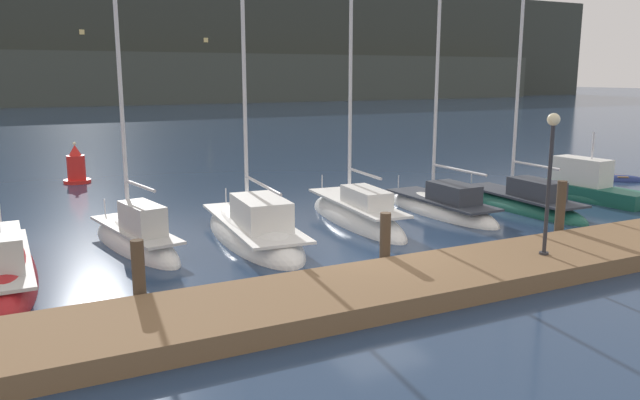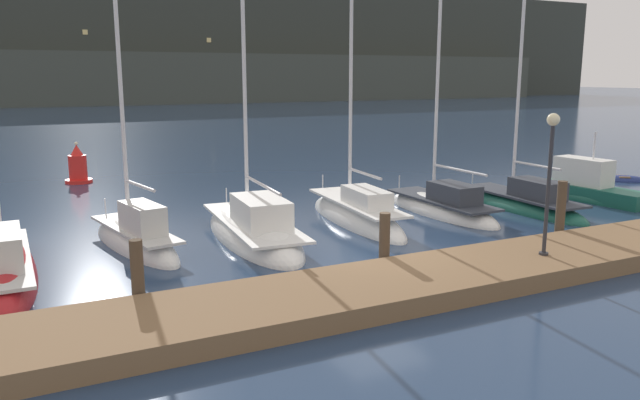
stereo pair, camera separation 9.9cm
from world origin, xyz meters
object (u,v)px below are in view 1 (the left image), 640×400
(channel_buoy, at_px, (76,168))
(rowboat_adrift, at_px, (621,181))
(sailboat_berth_5, at_px, (356,218))
(dock_lamppost, at_px, (551,160))
(sailboat_berth_2, at_px, (4,274))
(motorboat_berth_8, at_px, (589,194))
(sailboat_berth_6, at_px, (441,209))
(sailboat_berth_3, at_px, (136,243))
(sailboat_berth_4, at_px, (254,234))
(sailboat_berth_7, at_px, (521,205))

(channel_buoy, xyz_separation_m, rowboat_adrift, (23.41, -11.10, -0.71))
(sailboat_berth_5, relative_size, dock_lamppost, 2.77)
(sailboat_berth_2, bearing_deg, motorboat_berth_8, 1.37)
(sailboat_berth_2, bearing_deg, channel_buoy, 77.55)
(sailboat_berth_6, xyz_separation_m, channel_buoy, (-11.31, 12.93, 0.58))
(sailboat_berth_2, relative_size, channel_buoy, 4.41)
(channel_buoy, bearing_deg, sailboat_berth_6, -48.81)
(channel_buoy, bearing_deg, sailboat_berth_2, -102.45)
(sailboat_berth_6, height_order, motorboat_berth_8, sailboat_berth_6)
(sailboat_berth_3, bearing_deg, motorboat_berth_8, -3.00)
(sailboat_berth_4, bearing_deg, dock_lamppost, -49.33)
(sailboat_berth_7, distance_m, dock_lamppost, 8.33)
(sailboat_berth_2, relative_size, sailboat_berth_3, 1.06)
(sailboat_berth_7, distance_m, rowboat_adrift, 9.31)
(sailboat_berth_3, distance_m, sailboat_berth_6, 10.95)
(dock_lamppost, relative_size, rowboat_adrift, 1.48)
(motorboat_berth_8, height_order, dock_lamppost, dock_lamppost)
(sailboat_berth_7, bearing_deg, dock_lamppost, -130.37)
(sailboat_berth_4, height_order, channel_buoy, sailboat_berth_4)
(dock_lamppost, bearing_deg, sailboat_berth_2, 156.10)
(sailboat_berth_3, relative_size, sailboat_berth_7, 0.97)
(motorboat_berth_8, height_order, channel_buoy, motorboat_berth_8)
(sailboat_berth_7, xyz_separation_m, motorboat_berth_8, (3.73, 0.07, 0.11))
(sailboat_berth_4, bearing_deg, sailboat_berth_7, -2.56)
(sailboat_berth_3, relative_size, sailboat_berth_6, 0.84)
(sailboat_berth_6, distance_m, motorboat_berth_8, 6.93)
(sailboat_berth_2, xyz_separation_m, sailboat_berth_5, (10.92, 1.39, -0.00))
(sailboat_berth_3, xyz_separation_m, sailboat_berth_5, (7.43, -0.05, -0.03))
(sailboat_berth_2, distance_m, dock_lamppost, 13.97)
(sailboat_berth_5, bearing_deg, dock_lamppost, -77.02)
(sailboat_berth_2, xyz_separation_m, sailboat_berth_7, (17.61, 0.44, 0.01))
(motorboat_berth_8, distance_m, dock_lamppost, 11.02)
(sailboat_berth_5, xyz_separation_m, dock_lamppost, (1.60, -6.94, 2.78))
(channel_buoy, xyz_separation_m, dock_lamppost, (9.39, -19.71, 2.19))
(dock_lamppost, distance_m, rowboat_adrift, 16.71)
(sailboat_berth_5, bearing_deg, sailboat_berth_7, -8.11)
(sailboat_berth_3, bearing_deg, sailboat_berth_5, -0.42)
(sailboat_berth_3, bearing_deg, sailboat_berth_4, -8.70)
(motorboat_berth_8, xyz_separation_m, rowboat_adrift, (5.20, 2.55, -0.25))
(sailboat_berth_4, bearing_deg, rowboat_adrift, 6.27)
(rowboat_adrift, bearing_deg, sailboat_berth_7, -163.62)
(sailboat_berth_7, relative_size, rowboat_adrift, 3.39)
(sailboat_berth_3, relative_size, rowboat_adrift, 3.28)
(sailboat_berth_4, xyz_separation_m, dock_lamppost, (5.55, -6.46, 2.77))
(sailboat_berth_4, height_order, motorboat_berth_8, sailboat_berth_4)
(sailboat_berth_7, height_order, rowboat_adrift, sailboat_berth_7)
(sailboat_berth_2, height_order, sailboat_berth_4, sailboat_berth_4)
(sailboat_berth_2, height_order, channel_buoy, sailboat_berth_2)
(channel_buoy, relative_size, rowboat_adrift, 0.79)
(sailboat_berth_2, relative_size, sailboat_berth_5, 0.85)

